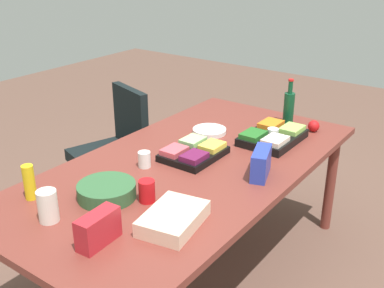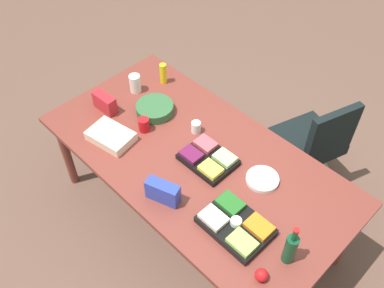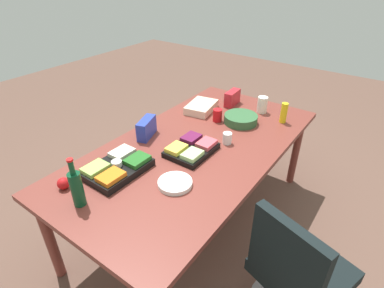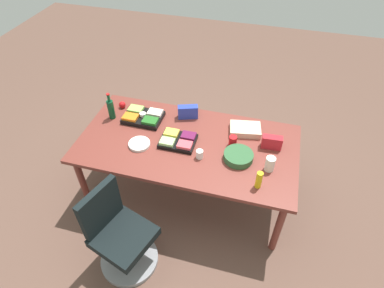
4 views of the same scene
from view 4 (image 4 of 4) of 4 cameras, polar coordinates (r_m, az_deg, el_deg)
name	(u,v)px [view 4 (image 4 of 4)]	position (r m, az deg, el deg)	size (l,w,h in m)	color
ground_plane	(188,190)	(3.88, -0.69, -8.13)	(10.00, 10.00, 0.00)	brown
conference_table	(188,147)	(3.35, -0.79, -0.55)	(2.24, 1.16, 0.78)	brown
office_chair	(121,238)	(3.16, -12.56, -15.98)	(0.61, 0.60, 0.94)	gray
red_solo_cup	(233,141)	(3.27, 7.24, 0.54)	(0.08, 0.08, 0.11)	red
paper_plate_stack	(139,144)	(3.31, -9.33, 0.00)	(0.22, 0.22, 0.03)	white
fruit_platter	(178,140)	(3.28, -2.51, 0.65)	(0.36, 0.28, 0.07)	black
mayo_jar	(270,164)	(3.08, 13.67, -3.44)	(0.09, 0.09, 0.15)	white
salad_bowl	(238,156)	(3.14, 8.23, -2.18)	(0.29, 0.29, 0.07)	#305E36
veggie_tray	(143,117)	(3.61, -8.67, 4.80)	(0.42, 0.30, 0.09)	black
chip_bag_blue	(188,112)	(3.57, -0.74, 5.72)	(0.22, 0.08, 0.15)	#2A3EB0
wine_bottle	(111,109)	(3.65, -14.19, 6.10)	(0.08, 0.08, 0.32)	#0E4326
chip_bag_red	(272,142)	(3.30, 13.97, 0.30)	(0.20, 0.08, 0.14)	red
apple_red	(122,105)	(3.83, -12.27, 6.81)	(0.08, 0.08, 0.08)	red
sheet_cake	(245,129)	(3.45, 9.42, 2.57)	(0.32, 0.22, 0.07)	beige
mustard_bottle	(259,180)	(2.90, 11.79, -6.25)	(0.06, 0.06, 0.18)	yellow
paper_cup	(200,154)	(3.12, 1.35, -1.82)	(0.07, 0.07, 0.09)	white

